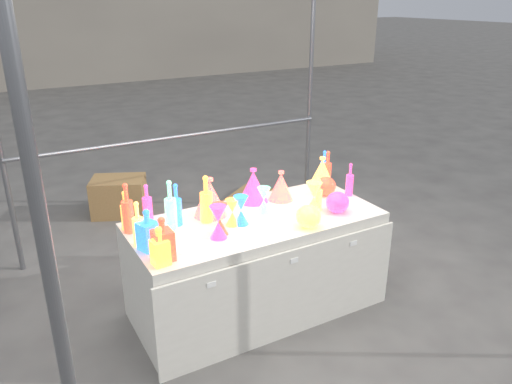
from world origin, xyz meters
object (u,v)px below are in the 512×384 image
cardboard_box_closed (119,196)px  decanter_0 (160,246)px  lampshade_0 (210,197)px  hourglass_0 (220,219)px  bottle_0 (126,210)px  display_table (257,265)px

cardboard_box_closed → decanter_0: bearing=-74.2°
lampshade_0 → decanter_0: bearing=-150.6°
lampshade_0 → hourglass_0: bearing=-115.7°
cardboard_box_closed → bottle_0: 2.15m
display_table → bottle_0: 1.03m
display_table → hourglass_0: hourglass_0 is taller
display_table → decanter_0: (-0.81, -0.29, 0.50)m
decanter_0 → hourglass_0: size_ratio=1.14×
bottle_0 → lampshade_0: size_ratio=0.98×
cardboard_box_closed → bottle_0: size_ratio=2.00×
bottle_0 → decanter_0: bottle_0 is taller
cardboard_box_closed → hourglass_0: 2.46m
cardboard_box_closed → lampshade_0: (0.17, -2.06, 0.69)m
display_table → lampshade_0: lampshade_0 is taller
display_table → lampshade_0: 0.62m
cardboard_box_closed → lampshade_0: lampshade_0 is taller
display_table → lampshade_0: size_ratio=6.45×
cardboard_box_closed → decanter_0: size_ratio=2.25×
display_table → bottle_0: size_ratio=6.61×
cardboard_box_closed → bottle_0: (-0.42, -1.99, 0.69)m
hourglass_0 → display_table: bearing=16.2°
display_table → lampshade_0: bearing=141.0°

